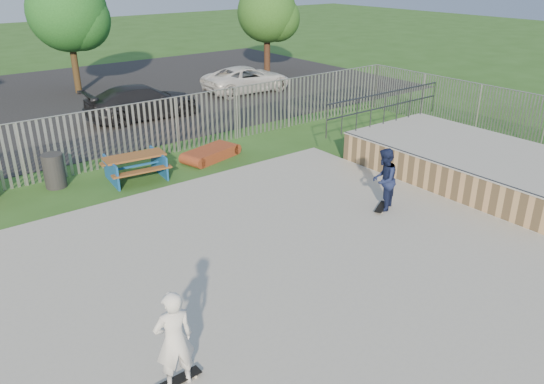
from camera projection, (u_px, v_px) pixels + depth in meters
ground at (234, 303)px, 10.68m from camera, size 120.00×120.00×0.00m
concrete_slab at (234, 300)px, 10.65m from camera, size 15.00×12.00×0.15m
quarter_pipe at (468, 163)px, 16.53m from camera, size 5.50×7.05×2.19m
fence at (169, 179)px, 14.17m from camera, size 26.04×16.02×2.00m
picnic_table at (136, 167)px, 16.67m from camera, size 2.00×1.70×0.78m
funbox at (211, 154)px, 18.46m from camera, size 2.02×1.37×0.37m
trash_bin_grey at (54, 171)px, 16.01m from camera, size 0.63×0.63×1.05m
parking_lot at (5, 111)px, 24.48m from camera, size 40.00×18.00×0.02m
car_dark at (143, 102)px, 22.98m from camera, size 5.07×2.20×1.45m
car_white at (247, 79)px, 27.76m from camera, size 4.86×2.43×1.32m
tree_mid at (67, 12)px, 26.20m from camera, size 3.90×3.90×6.01m
tree_right at (267, 13)px, 31.02m from camera, size 3.47×3.47×5.35m
skateboard_a at (381, 208)px, 14.40m from camera, size 0.80×0.55×0.08m
skateboard_b at (178, 381)px, 8.44m from camera, size 0.81×0.22×0.08m
skater_navy at (384, 180)px, 14.07m from camera, size 1.04×0.96×1.72m
skater_white at (174, 340)px, 8.12m from camera, size 0.68×0.50×1.72m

